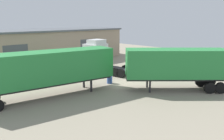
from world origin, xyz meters
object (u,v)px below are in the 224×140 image
at_px(container_trailer_yellow, 177,64).
at_px(gravel_pile, 147,58).
at_px(tractor_unit_white, 99,56).
at_px(container_trailer_green, 47,68).
at_px(oil_drum, 110,79).
at_px(traffic_cone, 203,77).

height_order(container_trailer_yellow, gravel_pile, container_trailer_yellow).
distance_m(tractor_unit_white, container_trailer_green, 10.89).
distance_m(tractor_unit_white, container_trailer_yellow, 11.41).
relative_size(container_trailer_yellow, oil_drum, 9.72).
bearing_deg(container_trailer_green, gravel_pile, 21.55).
bearing_deg(gravel_pile, traffic_cone, -108.49).
bearing_deg(container_trailer_yellow, oil_drum, -19.85).
relative_size(container_trailer_green, traffic_cone, 22.38).
distance_m(container_trailer_green, gravel_pile, 19.55).
bearing_deg(tractor_unit_white, container_trailer_yellow, 172.17).
height_order(tractor_unit_white, container_trailer_green, tractor_unit_white).
bearing_deg(gravel_pile, container_trailer_yellow, -132.14).
distance_m(tractor_unit_white, gravel_pile, 9.39).
bearing_deg(oil_drum, traffic_cone, -36.46).
relative_size(tractor_unit_white, container_trailer_yellow, 0.82).
relative_size(oil_drum, traffic_cone, 1.60).
bearing_deg(traffic_cone, container_trailer_green, 155.21).
xyz_separation_m(tractor_unit_white, container_trailer_yellow, (-0.08, -11.39, 0.59)).
bearing_deg(gravel_pile, oil_drum, -161.42).
height_order(gravel_pile, oil_drum, gravel_pile).
distance_m(oil_drum, traffic_cone, 10.88).
xyz_separation_m(tractor_unit_white, container_trailer_green, (-9.92, -4.46, 0.64)).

